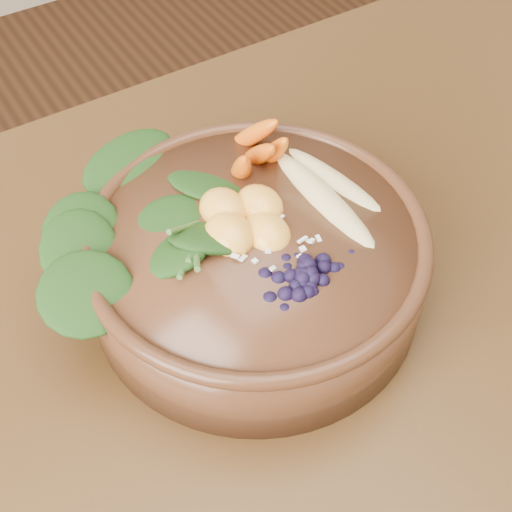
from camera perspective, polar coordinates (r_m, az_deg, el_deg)
dining_table at (r=0.63m, az=14.65°, el=-13.64°), size 1.60×0.90×0.75m
stoneware_bowl at (r=0.55m, az=0.00°, el=-0.69°), size 0.28×0.28×0.07m
kale_heap at (r=0.52m, az=-7.08°, el=4.58°), size 0.18×0.17×0.04m
carrot_cluster at (r=0.56m, az=-0.68°, el=10.53°), size 0.06×0.06×0.07m
banana_halves at (r=0.55m, az=5.88°, el=6.36°), size 0.06×0.15×0.02m
mandarin_cluster at (r=0.52m, az=-0.94°, el=3.92°), size 0.08×0.09×0.03m
blueberry_pile at (r=0.48m, az=4.16°, el=-0.33°), size 0.13×0.10×0.04m
coconut_flakes at (r=0.51m, az=1.39°, el=0.97°), size 0.09×0.07×0.01m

